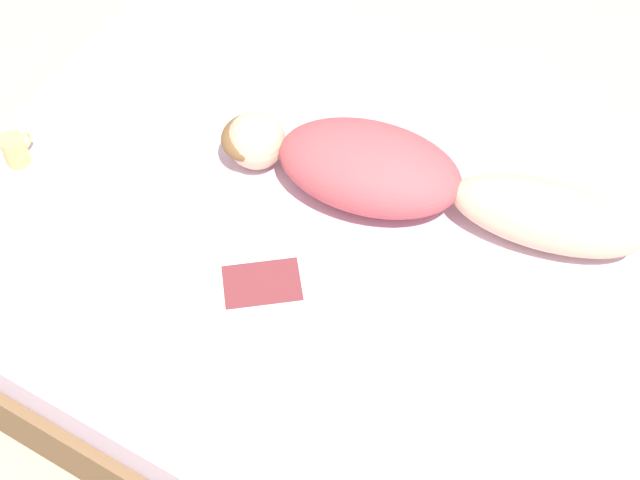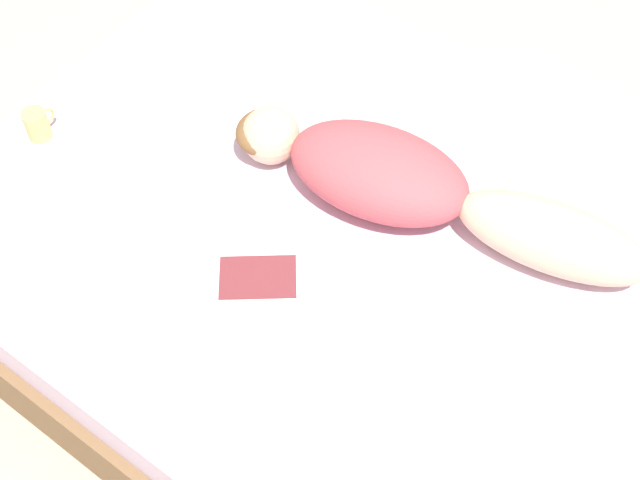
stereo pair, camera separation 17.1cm
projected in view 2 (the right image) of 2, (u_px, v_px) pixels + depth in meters
ground_plane at (348, 315)px, 2.88m from camera, size 12.00×12.00×0.00m
bed at (349, 277)px, 2.70m from camera, size 1.74×2.33×0.45m
person at (418, 187)px, 2.50m from camera, size 0.45×1.25×0.20m
open_magazine at (257, 311)px, 2.36m from camera, size 0.53×0.51×0.01m
coffee_mug at (37, 124)px, 2.70m from camera, size 0.11×0.07×0.10m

